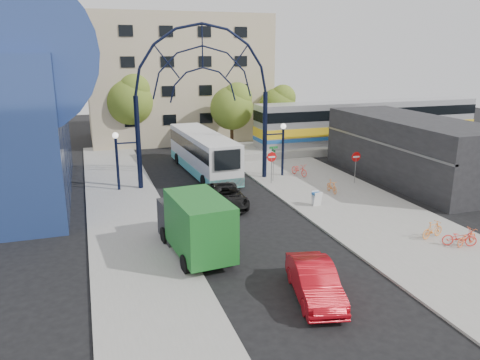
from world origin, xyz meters
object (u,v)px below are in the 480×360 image
object	(u,v)px
black_suv	(226,196)
bike_far_b	(433,230)
train_car	(369,121)
bike_far_a	(460,238)
stop_sign	(272,160)
street_name_sign	(273,156)
tree_north_b	(130,99)
do_not_enter_sign	(356,160)
bike_far_c	(467,237)
tree_north_c	(279,105)
green_truck	(194,224)
red_sedan	(315,281)
city_bus	(203,152)
bike_near_a	(299,170)
sandwich_board	(317,197)
bike_near_b	(332,186)
gateway_arch	(203,72)
tree_north_a	(233,106)

from	to	relation	value
black_suv	bike_far_b	size ratio (longest dim) A/B	3.16
train_car	bike_far_a	size ratio (longest dim) A/B	14.14
stop_sign	street_name_sign	xyz separation A→B (m)	(0.40, 0.60, 0.14)
tree_north_b	do_not_enter_sign	bearing A→B (deg)	-53.26
bike_far_c	tree_north_c	bearing A→B (deg)	-20.36
green_truck	red_sedan	distance (m)	7.16
city_bus	black_suv	distance (m)	9.25
bike_near_a	sandwich_board	bearing A→B (deg)	-122.12
sandwich_board	black_suv	xyz separation A→B (m)	(-5.61, 2.27, -0.04)
tree_north_b	bike_near_b	bearing A→B (deg)	-61.11
bike_near_a	bike_far_c	bearing A→B (deg)	-97.28
tree_north_c	bike_far_c	bearing A→B (deg)	-93.83
train_car	green_truck	world-z (taller)	train_car
stop_sign	city_bus	world-z (taller)	city_bus
tree_north_c	city_bus	world-z (taller)	tree_north_c
bike_far_c	bike_near_a	bearing A→B (deg)	-8.72
gateway_arch	bike_far_b	distance (m)	19.28
bike_far_a	bike_far_b	bearing A→B (deg)	48.19
tree_north_a	green_truck	world-z (taller)	tree_north_a
city_bus	bike_far_a	bearing A→B (deg)	-68.51
green_truck	sandwich_board	bearing A→B (deg)	21.01
black_suv	tree_north_a	bearing A→B (deg)	74.85
bike_near_a	green_truck	bearing A→B (deg)	-149.06
black_suv	bike_far_a	world-z (taller)	black_suv
gateway_arch	bike_near_a	bearing A→B (deg)	-3.67
tree_north_c	red_sedan	world-z (taller)	tree_north_c
gateway_arch	tree_north_b	world-z (taller)	gateway_arch
street_name_sign	tree_north_b	distance (m)	19.81
green_truck	bike_near_a	distance (m)	16.84
black_suv	stop_sign	bearing A→B (deg)	41.92
gateway_arch	city_bus	bearing A→B (deg)	78.27
tree_north_c	bike_far_c	size ratio (longest dim) A/B	3.89
sandwich_board	city_bus	distance (m)	12.48
bike_near_a	bike_near_b	distance (m)	5.18
green_truck	black_suv	distance (m)	7.87
stop_sign	tree_north_b	bearing A→B (deg)	115.83
gateway_arch	bike_near_b	xyz separation A→B (m)	(8.05, -5.68, -7.98)
train_car	bike_near_b	world-z (taller)	train_car
do_not_enter_sign	bike_far_b	size ratio (longest dim) A/B	1.56
gateway_arch	street_name_sign	world-z (taller)	gateway_arch
tree_north_a	city_bus	xyz separation A→B (m)	(-5.41, -8.52, -2.83)
do_not_enter_sign	black_suv	xyz separation A→B (m)	(-11.01, -1.75, -1.27)
tree_north_c	bike_near_b	world-z (taller)	tree_north_c
train_car	bike_far_a	world-z (taller)	train_car
stop_sign	do_not_enter_sign	xyz separation A→B (m)	(6.20, -2.00, -0.02)
stop_sign	tree_north_a	distance (m)	14.23
bike_far_c	bike_far_a	bearing A→B (deg)	66.53
tree_north_b	bike_far_a	bearing A→B (deg)	-67.26
city_bus	bike_near_b	world-z (taller)	city_bus
tree_north_a	train_car	bearing A→B (deg)	-15.80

